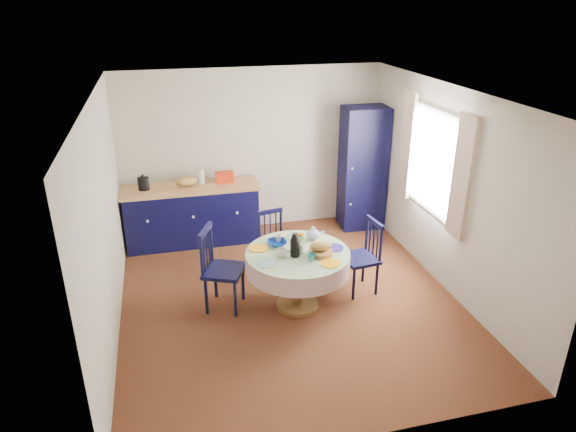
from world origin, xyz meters
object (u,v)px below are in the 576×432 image
object	(u,v)px
chair_far	(274,242)
dining_table	(298,261)
kitchen_counter	(192,214)
chair_left	(220,268)
mug_a	(282,253)
mug_d	(278,238)
mug_c	(313,236)
cobalt_bowl	(277,243)
mug_b	(311,257)
pantry_cabinet	(363,169)
chair_right	(363,256)

from	to	relation	value
chair_far	dining_table	bearing A→B (deg)	-95.89
dining_table	kitchen_counter	bearing A→B (deg)	117.04
kitchen_counter	chair_left	bearing A→B (deg)	-83.88
mug_a	mug_d	size ratio (longest dim) A/B	1.33
chair_far	mug_c	world-z (taller)	chair_far
mug_d	cobalt_bowl	world-z (taller)	mug_d
chair_left	mug_c	size ratio (longest dim) A/B	9.22
chair_left	mug_b	xyz separation A→B (m)	(0.97, -0.47, 0.26)
cobalt_bowl	mug_b	bearing A→B (deg)	-59.66
pantry_cabinet	mug_d	world-z (taller)	pantry_cabinet
pantry_cabinet	chair_right	bearing A→B (deg)	-108.29
mug_c	pantry_cabinet	bearing A→B (deg)	52.65
chair_left	mug_d	size ratio (longest dim) A/B	11.34
pantry_cabinet	mug_d	bearing A→B (deg)	-132.99
kitchen_counter	chair_right	world-z (taller)	kitchen_counter
chair_far	cobalt_bowl	xyz separation A→B (m)	(-0.11, -0.65, 0.32)
mug_d	chair_right	bearing A→B (deg)	-8.53
chair_far	mug_a	distance (m)	1.02
pantry_cabinet	chair_far	size ratio (longest dim) A/B	2.24
pantry_cabinet	mug_b	xyz separation A→B (m)	(-1.51, -2.27, -0.19)
pantry_cabinet	mug_c	world-z (taller)	pantry_cabinet
pantry_cabinet	chair_far	xyz separation A→B (m)	(-1.68, -1.15, -0.53)
dining_table	mug_c	size ratio (longest dim) A/B	10.95
mug_c	cobalt_bowl	size ratio (longest dim) A/B	0.49
mug_b	cobalt_bowl	world-z (taller)	mug_b
mug_b	mug_c	bearing A→B (deg)	72.02
kitchen_counter	chair_left	size ratio (longest dim) A/B	1.95
chair_right	cobalt_bowl	xyz separation A→B (m)	(-1.07, 0.07, 0.28)
chair_left	chair_right	xyz separation A→B (m)	(1.76, -0.06, -0.04)
dining_table	mug_d	bearing A→B (deg)	115.69
chair_left	kitchen_counter	bearing A→B (deg)	29.20
kitchen_counter	pantry_cabinet	bearing A→B (deg)	-0.63
mug_a	cobalt_bowl	distance (m)	0.30
mug_d	chair_far	bearing A→B (deg)	82.40
dining_table	cobalt_bowl	size ratio (longest dim) A/B	5.40
chair_left	chair_right	world-z (taller)	chair_left
pantry_cabinet	dining_table	bearing A→B (deg)	-125.25
kitchen_counter	mug_a	distance (m)	2.33
chair_far	chair_left	bearing A→B (deg)	-151.70
mug_b	kitchen_counter	bearing A→B (deg)	116.37
mug_a	mug_d	xyz separation A→B (m)	(0.05, 0.38, -0.01)
pantry_cabinet	mug_d	distance (m)	2.46
kitchen_counter	mug_c	size ratio (longest dim) A/B	17.98
chair_left	chair_far	world-z (taller)	chair_left
pantry_cabinet	chair_far	distance (m)	2.10
dining_table	chair_right	world-z (taller)	dining_table
dining_table	chair_right	distance (m)	0.90
pantry_cabinet	mug_a	distance (m)	2.77
mug_b	pantry_cabinet	bearing A→B (deg)	56.46
mug_c	mug_d	size ratio (longest dim) A/B	1.23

